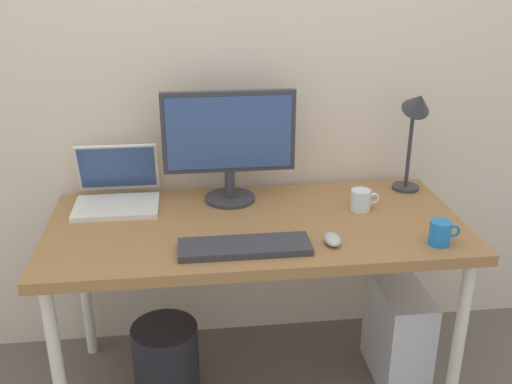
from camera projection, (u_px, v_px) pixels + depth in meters
The scene contains 12 objects.
ground_plane at pixel (256, 382), 2.43m from camera, with size 6.00×6.00×0.00m, color #665B51.
back_wall at pixel (244, 47), 2.31m from camera, with size 4.40×0.04×2.60m, color beige.
desk at pixel (256, 237), 2.18m from camera, with size 1.52×0.70×0.73m.
monitor at pixel (229, 140), 2.25m from camera, with size 0.51×0.20×0.44m.
laptop at pixel (117, 190), 2.29m from camera, with size 0.32×0.29×0.22m.
desk_lamp at pixel (416, 118), 2.31m from camera, with size 0.11×0.16×0.44m.
keyboard at pixel (245, 247), 1.95m from camera, with size 0.44×0.14×0.02m, color #333338.
mouse at pixel (332, 239), 1.99m from camera, with size 0.06×0.09×0.03m, color #B2B2B7.
coffee_mug at pixel (441, 233), 1.98m from camera, with size 0.11×0.07×0.08m.
glass_cup at pixel (361, 200), 2.24m from camera, with size 0.11×0.08×0.08m.
computer_tower at pixel (397, 333), 2.40m from camera, with size 0.18×0.36×0.42m, color silver.
wastebasket at pixel (166, 359), 2.34m from camera, with size 0.26×0.26×0.30m, color #232328.
Camera 1 is at (-0.23, -1.93, 1.65)m, focal length 41.25 mm.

